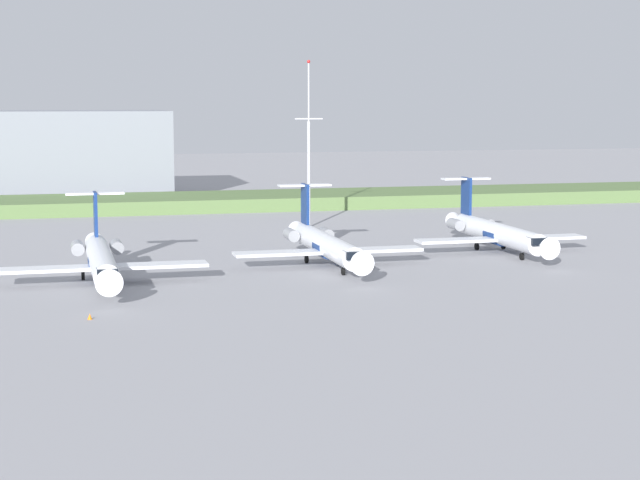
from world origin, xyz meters
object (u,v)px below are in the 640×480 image
at_px(antenna_mast, 309,159).
at_px(safety_cone_front_marker, 90,316).
at_px(regional_jet_third, 496,232).
at_px(regional_jet_nearest, 101,259).
at_px(regional_jet_second, 325,244).

bearing_deg(antenna_mast, safety_cone_front_marker, -119.51).
bearing_deg(antenna_mast, regional_jet_third, -61.46).
bearing_deg(regional_jet_third, safety_cone_front_marker, -149.36).
relative_size(regional_jet_nearest, safety_cone_front_marker, 56.36).
relative_size(regional_jet_third, antenna_mast, 1.20).
xyz_separation_m(regional_jet_nearest, antenna_mast, (34.03, 43.36, 8.13)).
distance_m(antenna_mast, safety_cone_front_marker, 73.98).
bearing_deg(regional_jet_nearest, antenna_mast, 51.88).
bearing_deg(safety_cone_front_marker, regional_jet_third, 30.64).
height_order(regional_jet_nearest, safety_cone_front_marker, regional_jet_nearest).
distance_m(regional_jet_nearest, regional_jet_second, 27.44).
height_order(regional_jet_second, safety_cone_front_marker, regional_jet_second).
height_order(regional_jet_nearest, antenna_mast, antenna_mast).
height_order(regional_jet_third, antenna_mast, antenna_mast).
distance_m(regional_jet_nearest, safety_cone_front_marker, 20.62).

